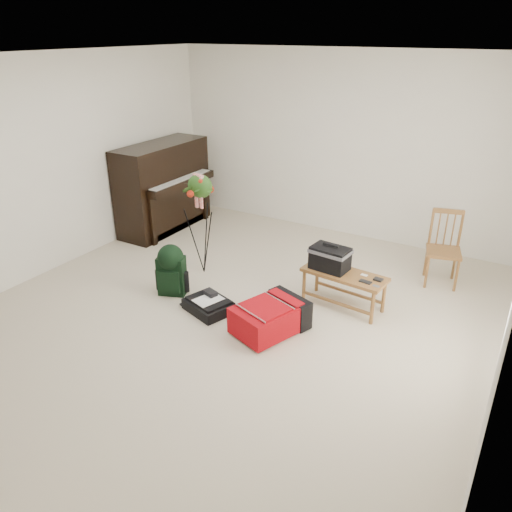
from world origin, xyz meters
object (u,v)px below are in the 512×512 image
Objects in this scene: bench at (334,263)px; flower_stand at (202,225)px; red_suitcase at (272,315)px; dining_chair at (444,249)px; black_duffel at (209,305)px; piano at (164,189)px; green_backpack at (171,267)px.

flower_stand reaches higher than bench.
flower_stand reaches higher than red_suitcase.
dining_chair is at bearing 41.87° from flower_stand.
black_duffel is (-1.05, -0.80, -0.41)m from bench.
red_suitcase is (2.68, -1.62, -0.44)m from piano.
bench is 1.10× the size of red_suitcase.
bench is 1.65m from flower_stand.
black_duffel is 0.63m from green_backpack.
green_backpack reaches higher than black_duffel.
piano is 2.09m from green_backpack.
bench is 1.61× the size of black_duffel.
red_suitcase is (-1.21, -1.87, -0.26)m from dining_chair.
dining_chair is at bearing 62.60° from black_duffel.
black_duffel is (1.94, -1.65, -0.53)m from piano.
green_backpack is at bearing -70.86° from flower_stand.
black_duffel is (-1.95, -1.91, -0.35)m from dining_chair.
green_backpack is at bearing -48.50° from piano.
black_duffel is at bearing -40.40° from piano.
green_backpack is 0.47× the size of flower_stand.
red_suitcase is at bearing -31.09° from piano.
dining_chair reaches higher than black_duffel.
piano is at bearing 157.88° from black_duffel.
red_suitcase is 1.32m from green_backpack.
black_duffel is 0.96× the size of green_backpack.
flower_stand is at bearing -171.88° from bench.
dining_chair is 1.04× the size of red_suitcase.
green_backpack is at bearing -159.12° from dining_chair.
dining_chair is at bearing 3.71° from piano.
green_backpack is at bearing -171.78° from black_duffel.
flower_stand is at bearing -169.90° from dining_chair.
flower_stand is (-0.02, 0.63, 0.29)m from green_backpack.
dining_chair is 2.81m from flower_stand.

